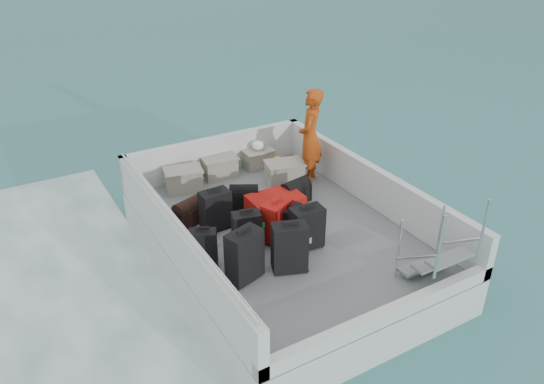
{
  "coord_description": "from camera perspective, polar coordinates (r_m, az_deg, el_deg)",
  "views": [
    {
      "loc": [
        -3.67,
        -6.0,
        5.06
      ],
      "look_at": [
        0.14,
        0.54,
        1.0
      ],
      "focal_mm": 35.0,
      "sensor_mm": 36.0,
      "label": 1
    }
  ],
  "objects": [
    {
      "name": "ground",
      "position": [
        8.67,
        1.04,
        -7.53
      ],
      "size": [
        160.0,
        160.0,
        0.0
      ],
      "primitive_type": "plane",
      "color": "#195754",
      "rests_on": "ground"
    },
    {
      "name": "ferry_hull",
      "position": [
        8.5,
        1.05,
        -5.89
      ],
      "size": [
        3.6,
        5.0,
        0.6
      ],
      "primitive_type": "cube",
      "color": "silver",
      "rests_on": "ground"
    },
    {
      "name": "duffel_0",
      "position": [
        8.53,
        -8.74,
        -2.28
      ],
      "size": [
        0.6,
        0.46,
        0.32
      ],
      "primitive_type": null,
      "rotation": [
        0.0,
        0.0,
        0.34
      ],
      "color": "black",
      "rests_on": "deck"
    },
    {
      "name": "suitcase_2",
      "position": [
        8.23,
        -6.1,
        -1.98
      ],
      "size": [
        0.47,
        0.29,
        0.65
      ],
      "primitive_type": "cube",
      "rotation": [
        0.0,
        0.0,
        0.05
      ],
      "color": "black",
      "rests_on": "deck"
    },
    {
      "name": "deck_fittings",
      "position": [
        8.06,
        4.39,
        -2.21
      ],
      "size": [
        3.6,
        5.0,
        0.9
      ],
      "color": "silver",
      "rests_on": "deck"
    },
    {
      "name": "deck",
      "position": [
        8.33,
        1.07,
        -4.12
      ],
      "size": [
        3.3,
        4.7,
        0.02
      ],
      "primitive_type": "cube",
      "color": "slate",
      "rests_on": "ferry_hull"
    },
    {
      "name": "white_bag",
      "position": [
        10.17,
        -1.53,
        4.88
      ],
      "size": [
        0.24,
        0.24,
        0.18
      ],
      "primitive_type": "ellipsoid",
      "color": "white",
      "rests_on": "crate_2"
    },
    {
      "name": "crate_3",
      "position": [
        9.63,
        1.36,
        2.0
      ],
      "size": [
        0.72,
        0.57,
        0.38
      ],
      "primitive_type": "cube",
      "rotation": [
        0.0,
        0.0,
        -0.23
      ],
      "color": "gray",
      "rests_on": "deck"
    },
    {
      "name": "suitcase_4",
      "position": [
        7.72,
        -2.74,
        -4.26
      ],
      "size": [
        0.46,
        0.34,
        0.6
      ],
      "primitive_type": "cube",
      "rotation": [
        0.0,
        0.0,
        -0.26
      ],
      "color": "black",
      "rests_on": "deck"
    },
    {
      "name": "suitcase_1",
      "position": [
        7.43,
        -7.39,
        -6.07
      ],
      "size": [
        0.43,
        0.36,
        0.57
      ],
      "primitive_type": "cube",
      "rotation": [
        0.0,
        0.0,
        -0.47
      ],
      "color": "black",
      "rests_on": "deck"
    },
    {
      "name": "duffel_1",
      "position": [
        8.86,
        -3.02,
        -0.74
      ],
      "size": [
        0.56,
        0.49,
        0.32
      ],
      "primitive_type": null,
      "rotation": [
        0.0,
        0.0,
        -0.52
      ],
      "color": "black",
      "rests_on": "deck"
    },
    {
      "name": "suitcase_8",
      "position": [
        8.64,
        0.34,
        -1.43
      ],
      "size": [
        0.87,
        0.58,
        0.34
      ],
      "primitive_type": "cube",
      "rotation": [
        0.0,
        0.0,
        1.56
      ],
      "color": "#A0120C",
      "rests_on": "deck"
    },
    {
      "name": "crate_2",
      "position": [
        10.27,
        -1.52,
        3.58
      ],
      "size": [
        0.55,
        0.39,
        0.33
      ],
      "primitive_type": "cube",
      "rotation": [
        0.0,
        0.0,
        -0.02
      ],
      "color": "gray",
      "rests_on": "deck"
    },
    {
      "name": "suitcase_5",
      "position": [
        7.91,
        0.52,
        -3.17
      ],
      "size": [
        0.54,
        0.44,
        0.65
      ],
      "primitive_type": "cube",
      "rotation": [
        0.0,
        0.0,
        0.4
      ],
      "color": "#A0120C",
      "rests_on": "deck"
    },
    {
      "name": "duffel_2",
      "position": [
        9.02,
        2.56,
        -0.17
      ],
      "size": [
        0.54,
        0.39,
        0.32
      ],
      "primitive_type": null,
      "rotation": [
        0.0,
        0.0,
        0.19
      ],
      "color": "black",
      "rests_on": "deck"
    },
    {
      "name": "suitcase_6",
      "position": [
        7.75,
        3.75,
        -3.9
      ],
      "size": [
        0.5,
        0.32,
        0.66
      ],
      "primitive_type": "cube",
      "rotation": [
        0.0,
        0.0,
        -0.07
      ],
      "color": "black",
      "rests_on": "deck"
    },
    {
      "name": "yellow_bag",
      "position": [
        10.27,
        0.5,
        3.25
      ],
      "size": [
        0.28,
        0.26,
        0.22
      ],
      "primitive_type": "ellipsoid",
      "color": "yellow",
      "rests_on": "deck"
    },
    {
      "name": "suitcase_7",
      "position": [
        7.99,
        1.93,
        -3.27
      ],
      "size": [
        0.44,
        0.39,
        0.54
      ],
      "primitive_type": "cube",
      "rotation": [
        0.0,
        0.0,
        0.59
      ],
      "color": "black",
      "rests_on": "deck"
    },
    {
      "name": "passenger",
      "position": [
        9.45,
        4.13,
        5.94
      ],
      "size": [
        0.74,
        0.76,
        1.74
      ],
      "primitive_type": "imported",
      "rotation": [
        0.0,
        0.0,
        -2.3
      ],
      "color": "#EC5716",
      "rests_on": "deck"
    },
    {
      "name": "suitcase_3",
      "position": [
        7.25,
        1.9,
        -6.06
      ],
      "size": [
        0.54,
        0.43,
        0.73
      ],
      "primitive_type": "cube",
      "rotation": [
        0.0,
        0.0,
        -0.35
      ],
      "color": "black",
      "rests_on": "deck"
    },
    {
      "name": "crate_1",
      "position": [
        9.93,
        -5.67,
        2.66
      ],
      "size": [
        0.63,
        0.46,
        0.36
      ],
      "primitive_type": "cube",
      "rotation": [
        0.0,
        0.0,
        -0.07
      ],
      "color": "gray",
      "rests_on": "deck"
    },
    {
      "name": "suitcase_0",
      "position": [
        7.08,
        -2.97,
        -6.92
      ],
      "size": [
        0.54,
        0.4,
        0.75
      ],
      "primitive_type": "cube",
      "rotation": [
        0.0,
        0.0,
        0.29
      ],
      "color": "black",
      "rests_on": "deck"
    },
    {
      "name": "crate_0",
      "position": [
        9.52,
        -9.48,
        1.26
      ],
      "size": [
        0.7,
        0.55,
        0.38
      ],
      "primitive_type": "cube",
      "rotation": [
        0.0,
        0.0,
        -0.21
      ],
      "color": "gray",
      "rests_on": "deck"
    }
  ]
}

